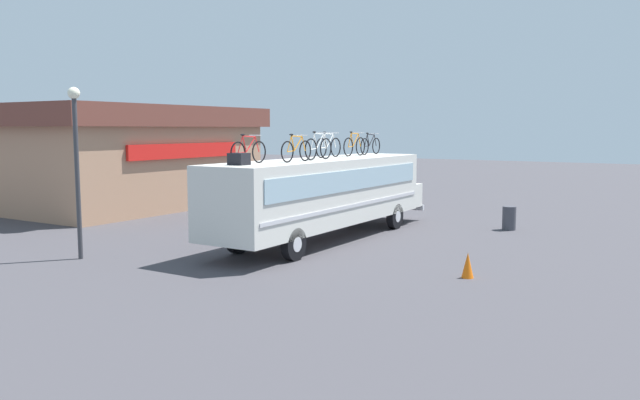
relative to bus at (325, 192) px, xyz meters
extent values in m
plane|color=#423F44|center=(-0.20, 0.00, -1.74)|extent=(120.00, 120.00, 0.00)
cube|color=silver|center=(-0.20, 0.00, 0.05)|extent=(11.09, 2.45, 2.28)
cube|color=silver|center=(5.81, 0.00, -0.60)|extent=(0.91, 2.25, 0.99)
cube|color=#99B7C6|center=(-0.20, -1.24, 0.49)|extent=(10.21, 0.04, 0.71)
cube|color=#99B7C6|center=(-0.20, 1.24, 0.49)|extent=(10.21, 0.04, 0.71)
cube|color=silver|center=(-0.20, -1.24, -0.41)|extent=(10.65, 0.03, 0.12)
cube|color=silver|center=(-0.20, 1.24, -0.41)|extent=(10.65, 0.03, 0.12)
cube|color=silver|center=(6.32, 0.00, -1.18)|extent=(0.16, 2.32, 0.24)
cylinder|color=black|center=(3.58, -1.08, -1.24)|extent=(1.01, 0.28, 1.01)
cylinder|color=silver|center=(3.58, -1.08, -1.24)|extent=(0.45, 0.30, 0.45)
cylinder|color=black|center=(3.58, 1.08, -1.24)|extent=(1.01, 0.28, 1.01)
cylinder|color=silver|center=(3.58, 1.08, -1.24)|extent=(0.45, 0.30, 0.45)
cylinder|color=black|center=(-3.63, -1.08, -1.24)|extent=(1.01, 0.28, 1.01)
cylinder|color=silver|center=(-3.63, -1.08, -1.24)|extent=(0.45, 0.30, 0.45)
cylinder|color=black|center=(-3.63, 1.08, -1.24)|extent=(1.01, 0.28, 1.01)
cylinder|color=silver|center=(-3.63, 1.08, -1.24)|extent=(0.45, 0.30, 0.45)
cube|color=black|center=(-4.71, 0.13, 1.37)|extent=(0.46, 0.53, 0.36)
torus|color=black|center=(-4.57, 0.27, 1.53)|extent=(0.69, 0.04, 0.69)
torus|color=black|center=(-3.54, 0.27, 1.53)|extent=(0.69, 0.04, 0.69)
cylinder|color=red|center=(-4.26, 0.27, 1.79)|extent=(0.20, 0.04, 0.49)
cylinder|color=red|center=(-3.95, 0.27, 1.78)|extent=(0.48, 0.04, 0.47)
cylinder|color=red|center=(-4.03, 0.27, 2.02)|extent=(0.62, 0.04, 0.07)
cylinder|color=red|center=(-4.37, 0.27, 1.54)|extent=(0.39, 0.03, 0.05)
cylinder|color=red|center=(-4.45, 0.27, 1.78)|extent=(0.25, 0.03, 0.51)
cylinder|color=red|center=(-3.63, 0.27, 1.77)|extent=(0.22, 0.03, 0.48)
cylinder|color=silver|center=(-3.72, 0.27, 2.05)|extent=(0.03, 0.44, 0.03)
ellipsoid|color=black|center=(-4.34, 0.27, 2.07)|extent=(0.20, 0.08, 0.06)
torus|color=black|center=(-2.85, -0.33, 1.53)|extent=(0.69, 0.04, 0.69)
torus|color=black|center=(-1.82, -0.33, 1.53)|extent=(0.69, 0.04, 0.69)
cylinder|color=orange|center=(-2.54, -0.33, 1.79)|extent=(0.20, 0.04, 0.49)
cylinder|color=orange|center=(-2.23, -0.33, 1.77)|extent=(0.48, 0.04, 0.47)
cylinder|color=orange|center=(-2.31, -0.33, 2.01)|extent=(0.62, 0.04, 0.07)
cylinder|color=orange|center=(-2.65, -0.33, 1.54)|extent=(0.39, 0.03, 0.05)
cylinder|color=orange|center=(-2.74, -0.33, 1.78)|extent=(0.25, 0.03, 0.51)
cylinder|color=orange|center=(-1.91, -0.33, 1.76)|extent=(0.22, 0.03, 0.48)
cylinder|color=silver|center=(-2.00, -0.33, 2.05)|extent=(0.03, 0.44, 0.03)
ellipsoid|color=black|center=(-2.62, -0.33, 2.07)|extent=(0.20, 0.08, 0.06)
torus|color=black|center=(-1.26, -0.19, 1.56)|extent=(0.74, 0.04, 0.74)
torus|color=black|center=(-0.29, -0.19, 1.56)|extent=(0.74, 0.04, 0.74)
cylinder|color=white|center=(-0.97, -0.19, 1.84)|extent=(0.19, 0.04, 0.53)
cylinder|color=white|center=(-0.68, -0.19, 1.82)|extent=(0.45, 0.04, 0.51)
cylinder|color=white|center=(-0.76, -0.19, 2.08)|extent=(0.58, 0.04, 0.07)
cylinder|color=white|center=(-1.08, -0.19, 1.57)|extent=(0.37, 0.03, 0.05)
cylinder|color=white|center=(-1.15, -0.19, 1.83)|extent=(0.24, 0.03, 0.55)
cylinder|color=white|center=(-0.38, -0.19, 1.81)|extent=(0.21, 0.03, 0.52)
cylinder|color=silver|center=(-0.46, -0.19, 2.12)|extent=(0.03, 0.44, 0.03)
ellipsoid|color=black|center=(-1.05, -0.19, 2.14)|extent=(0.20, 0.08, 0.06)
torus|color=black|center=(0.35, 0.39, 1.55)|extent=(0.73, 0.04, 0.73)
torus|color=black|center=(1.39, 0.39, 1.55)|extent=(0.73, 0.04, 0.73)
cylinder|color=white|center=(0.66, 0.39, 1.83)|extent=(0.20, 0.04, 0.52)
cylinder|color=white|center=(0.97, 0.39, 1.81)|extent=(0.48, 0.04, 0.50)
cylinder|color=white|center=(0.89, 0.39, 2.07)|extent=(0.62, 0.04, 0.07)
cylinder|color=white|center=(0.55, 0.39, 1.56)|extent=(0.39, 0.03, 0.05)
cylinder|color=white|center=(0.46, 0.39, 1.82)|extent=(0.25, 0.03, 0.54)
cylinder|color=white|center=(1.29, 0.39, 1.80)|extent=(0.22, 0.03, 0.51)
cylinder|color=silver|center=(1.20, 0.39, 2.10)|extent=(0.03, 0.44, 0.03)
ellipsoid|color=black|center=(0.58, 0.39, 2.12)|extent=(0.20, 0.08, 0.06)
torus|color=black|center=(2.00, 0.19, 1.55)|extent=(0.73, 0.04, 0.73)
torus|color=black|center=(2.98, 0.19, 1.55)|extent=(0.73, 0.04, 0.73)
cylinder|color=orange|center=(2.29, 0.19, 1.83)|extent=(0.19, 0.04, 0.52)
cylinder|color=orange|center=(2.59, 0.19, 1.81)|extent=(0.46, 0.04, 0.50)
cylinder|color=orange|center=(2.51, 0.19, 2.07)|extent=(0.59, 0.04, 0.07)
cylinder|color=orange|center=(2.18, 0.19, 1.56)|extent=(0.38, 0.03, 0.05)
cylinder|color=orange|center=(2.10, 0.19, 1.82)|extent=(0.24, 0.03, 0.54)
cylinder|color=orange|center=(2.89, 0.19, 1.80)|extent=(0.21, 0.03, 0.51)
cylinder|color=silver|center=(2.80, 0.19, 2.10)|extent=(0.03, 0.44, 0.03)
ellipsoid|color=black|center=(2.21, 0.19, 2.12)|extent=(0.20, 0.08, 0.06)
torus|color=black|center=(3.61, 0.33, 1.53)|extent=(0.69, 0.04, 0.69)
torus|color=black|center=(4.65, 0.33, 1.53)|extent=(0.69, 0.04, 0.69)
cylinder|color=black|center=(3.92, 0.33, 1.79)|extent=(0.20, 0.04, 0.49)
cylinder|color=black|center=(4.23, 0.33, 1.77)|extent=(0.49, 0.04, 0.47)
cylinder|color=black|center=(4.15, 0.33, 2.01)|extent=(0.63, 0.04, 0.07)
cylinder|color=black|center=(3.81, 0.33, 1.54)|extent=(0.40, 0.03, 0.05)
cylinder|color=black|center=(3.72, 0.33, 1.78)|extent=(0.26, 0.03, 0.51)
cylinder|color=black|center=(4.56, 0.33, 1.76)|extent=(0.22, 0.03, 0.48)
cylinder|color=silver|center=(4.46, 0.33, 2.05)|extent=(0.03, 0.44, 0.03)
ellipsoid|color=black|center=(3.84, 0.33, 2.07)|extent=(0.20, 0.08, 0.06)
cube|color=tan|center=(3.08, 13.82, 0.30)|extent=(12.00, 8.04, 4.09)
cube|color=brown|center=(3.08, 13.82, 2.85)|extent=(12.96, 8.68, 1.01)
cube|color=red|center=(3.08, 9.70, 1.20)|extent=(7.20, 0.16, 0.70)
cylinder|color=#3F3F47|center=(5.72, -5.05, -1.27)|extent=(0.53, 0.53, 0.94)
cone|color=orange|center=(-3.02, -6.33, -1.40)|extent=(0.33, 0.33, 0.70)
cylinder|color=#38383D|center=(-6.89, 4.65, 0.73)|extent=(0.14, 0.14, 4.95)
sphere|color=#F2EDCC|center=(-6.89, 4.65, 3.32)|extent=(0.36, 0.36, 0.36)
camera|label=1|loc=(-19.29, -11.76, 2.26)|focal=35.49mm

